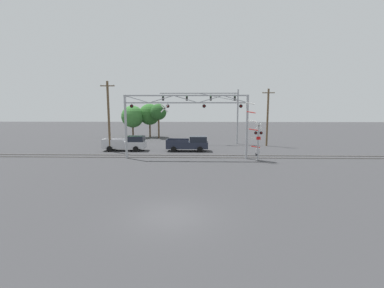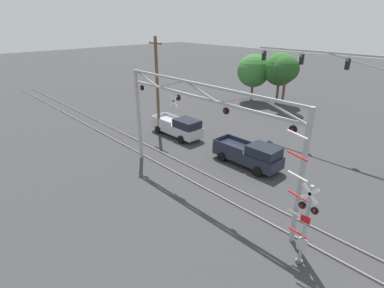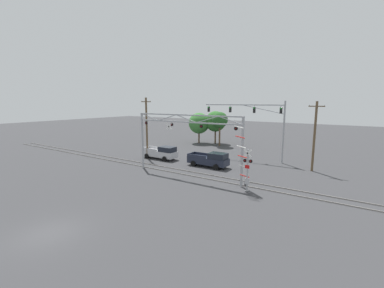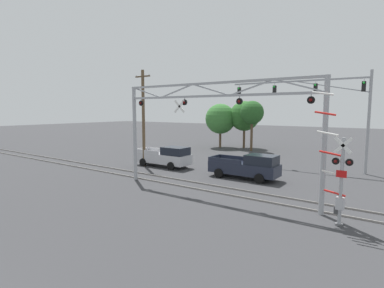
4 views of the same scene
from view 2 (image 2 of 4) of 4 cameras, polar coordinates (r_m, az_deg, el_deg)
name	(u,v)px [view 2 (image 2 of 4)]	position (r m, az deg, el deg)	size (l,w,h in m)	color
rail_track_near	(202,187)	(20.25, 1.99, -8.18)	(80.00, 0.08, 0.10)	gray
rail_track_far	(217,180)	(21.15, 4.76, -6.79)	(80.00, 0.08, 0.10)	gray
crossing_gantry	(200,121)	(18.08, 1.53, 4.41)	(13.72, 0.29, 7.05)	#9EA0A5
crossing_signal_mast	(303,223)	(14.51, 20.40, -13.94)	(1.89, 0.35, 6.21)	#9EA0A5
traffic_signal_span	(359,82)	(26.12, 29.28, 10.24)	(12.38, 0.39, 8.57)	#9EA0A5
pickup_truck_lead	(250,154)	(23.07, 10.99, -1.93)	(5.46, 2.10, 1.96)	#1E2333
pickup_truck_following	(179,127)	(28.38, -2.57, 3.29)	(5.56, 2.10, 1.96)	#B7B7BC
utility_pole_left	(157,86)	(28.40, -6.62, 10.91)	(1.80, 0.28, 9.03)	brown
background_tree_beyond_span	(280,69)	(40.59, 16.43, 13.51)	(4.15, 4.15, 6.57)	brown
background_tree_far_left_verge	(253,71)	(41.20, 11.63, 13.51)	(4.26, 4.26, 6.22)	brown
background_tree_far_right_verge	(286,69)	(37.57, 17.50, 13.43)	(3.04, 3.04, 6.52)	brown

